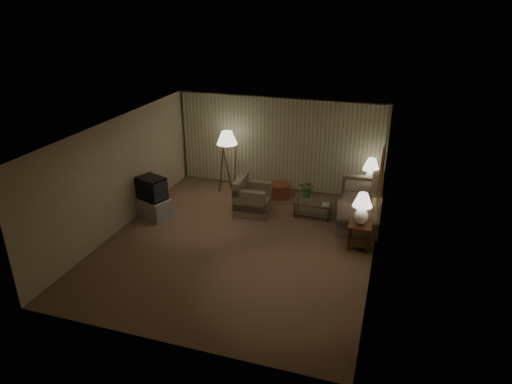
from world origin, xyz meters
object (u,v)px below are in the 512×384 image
armchair (253,200)px  floor_lamp (228,161)px  ottoman (279,190)px  coffee_table (313,207)px  side_table_far (368,192)px  table_lamp_far (371,170)px  side_table_near (360,232)px  table_lamp_near (362,206)px  crt_tv (152,188)px  vase (307,198)px  sofa (359,205)px  tv_cabinet (154,208)px

armchair → floor_lamp: (-1.12, 1.16, 0.57)m
ottoman → coffee_table: bearing=-39.7°
side_table_far → table_lamp_far: table_lamp_far is taller
side_table_far → table_lamp_far: bearing=-116.6°
side_table_near → side_table_far: (0.00, 2.31, 0.00)m
table_lamp_far → table_lamp_near: bearing=-90.0°
side_table_far → crt_tv: bearing=-156.2°
side_table_far → coffee_table: (-1.30, -1.06, -0.13)m
crt_tv → vase: crt_tv is taller
sofa → side_table_near: sofa is taller
armchair → side_table_far: bearing=-67.6°
table_lamp_near → vase: table_lamp_near is taller
table_lamp_near → vase: 1.99m
coffee_table → armchair: bearing=-170.8°
vase → armchair: bearing=-169.8°
ottoman → vase: size_ratio=4.01×
floor_lamp → crt_tv: bearing=-120.0°
tv_cabinet → floor_lamp: (1.23, 2.14, 0.69)m
vase → sofa: bearing=4.4°
ottoman → vase: bearing=-43.7°
sofa → side_table_far: 0.97m
ottoman → table_lamp_far: bearing=2.6°
floor_lamp → tv_cabinet: bearing=-120.0°
sofa → table_lamp_far: 1.15m
floor_lamp → vase: size_ratio=12.15×
table_lamp_near → tv_cabinet: bearing=179.8°
tv_cabinet → floor_lamp: 2.56m
armchair → table_lamp_near: (2.84, -1.00, 0.67)m
table_lamp_far → coffee_table: (-1.30, -1.06, -0.78)m
crt_tv → floor_lamp: floor_lamp is taller
side_table_far → table_lamp_near: bearing=-90.0°
ottoman → vase: (0.99, -0.95, 0.29)m
table_lamp_near → ottoman: 3.39m
coffee_table → crt_tv: (-3.90, -1.24, 0.52)m
side_table_far → coffee_table: side_table_far is taller
coffee_table → ottoman: (-1.14, 0.95, -0.08)m
table_lamp_near → table_lamp_far: 2.31m
ottoman → vase: 1.41m
tv_cabinet → ottoman: 3.52m
table_lamp_far → coffee_table: 1.85m
table_lamp_near → table_lamp_far: table_lamp_far is taller
table_lamp_near → crt_tv: size_ratio=0.93×
armchair → ottoman: (0.40, 1.20, -0.18)m
crt_tv → ottoman: 3.57m
armchair → table_lamp_far: 3.20m
armchair → coffee_table: bearing=-83.1°
side_table_near → ottoman: 3.29m
armchair → ottoman: bearing=-20.8°
sofa → vase: (-1.30, -0.10, 0.05)m
crt_tv → ottoman: bearing=58.7°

